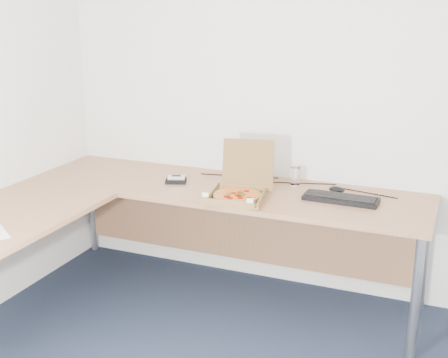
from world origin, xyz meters
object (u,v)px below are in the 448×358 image
at_px(desk, 144,206).
at_px(wallet, 176,181).
at_px(pizza_box, 238,192).
at_px(keyboard, 341,199).
at_px(drinking_glass, 295,176).

bearing_deg(desk, wallet, 89.57).
bearing_deg(desk, pizza_box, 27.12).
height_order(desk, keyboard, keyboard).
bearing_deg(wallet, keyboard, -18.97).
distance_m(desk, pizza_box, 0.55).
height_order(keyboard, wallet, keyboard).
bearing_deg(keyboard, drinking_glass, 149.32).
distance_m(desk, drinking_glass, 0.96).
xyz_separation_m(keyboard, wallet, (-1.05, -0.03, -0.00)).
relative_size(desk, drinking_glass, 22.54).
bearing_deg(keyboard, wallet, -176.93).
relative_size(keyboard, wallet, 3.35).
bearing_deg(pizza_box, desk, -163.17).
bearing_deg(desk, keyboard, 22.34).
xyz_separation_m(drinking_glass, keyboard, (0.33, -0.21, -0.04)).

